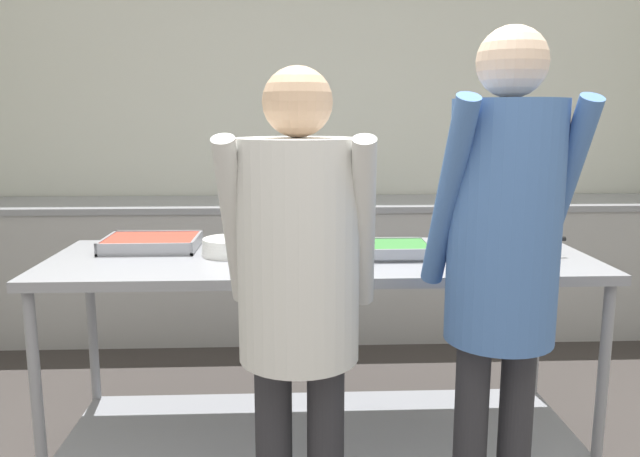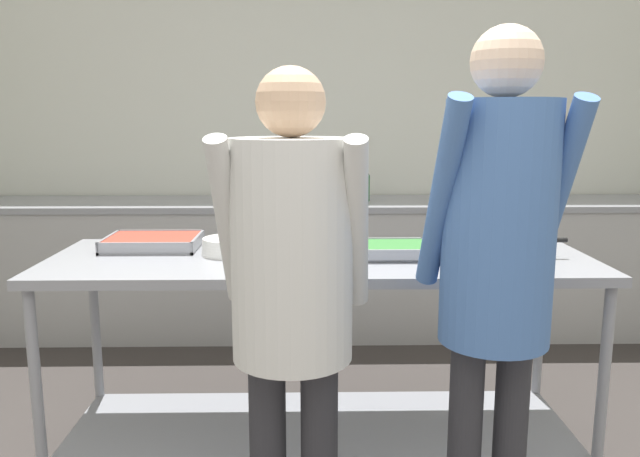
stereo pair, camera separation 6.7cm
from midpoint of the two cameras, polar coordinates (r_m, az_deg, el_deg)
The scene contains 11 objects.
wall_rear at distance 4.60m, azimuth 1.02°, elevation 8.11°, with size 5.06×0.06×2.65m.
back_counter at distance 4.35m, azimuth 1.15°, elevation -3.49°, with size 4.90×0.65×0.92m.
serving_counter at distance 2.72m, azimuth 0.75°, elevation -8.58°, with size 2.28×0.77×0.91m.
serving_tray_vegetables at distance 2.89m, azimuth -14.36°, elevation -1.24°, with size 0.41×0.31×0.05m.
plate_stack at distance 2.69m, azimuth -7.65°, elevation -1.62°, with size 0.23×0.23×0.07m.
broccoli_bowl at distance 2.49m, azimuth -2.29°, elevation -2.39°, with size 0.21×0.21×0.10m.
serving_tray_roast at distance 2.65m, azimuth 5.82°, elevation -2.01°, with size 0.45×0.26×0.05m.
sauce_pan at distance 2.70m, azimuth 16.41°, elevation -1.66°, with size 0.46×0.32×0.09m.
guest_serving_left at distance 1.98m, azimuth 16.82°, elevation -1.87°, with size 0.46×0.37×1.75m.
guest_serving_right at distance 1.93m, azimuth -1.57°, elevation -4.37°, with size 0.50×0.38×1.64m.
water_bottle at distance 4.25m, azimuth 4.58°, elevation 4.11°, with size 0.07×0.07×0.26m.
Camera 2 is at (-0.13, -1.17, 1.49)m, focal length 35.00 mm.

